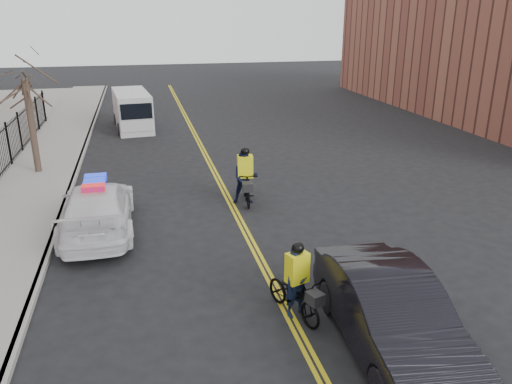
{
  "coord_description": "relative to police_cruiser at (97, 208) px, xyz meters",
  "views": [
    {
      "loc": [
        -3.06,
        -12.64,
        6.71
      ],
      "look_at": [
        0.38,
        2.02,
        1.3
      ],
      "focal_mm": 35.0,
      "sensor_mm": 36.0,
      "label": 1
    }
  ],
  "objects": [
    {
      "name": "ground",
      "position": [
        4.62,
        -3.05,
        -0.8
      ],
      "size": [
        120.0,
        120.0,
        0.0
      ],
      "primitive_type": "plane",
      "color": "black",
      "rests_on": "ground"
    },
    {
      "name": "center_line_left",
      "position": [
        4.54,
        4.95,
        -0.8
      ],
      "size": [
        0.1,
        60.0,
        0.01
      ],
      "primitive_type": "cube",
      "color": "gold",
      "rests_on": "ground"
    },
    {
      "name": "center_line_right",
      "position": [
        4.7,
        4.95,
        -0.8
      ],
      "size": [
        0.1,
        60.0,
        0.01
      ],
      "primitive_type": "cube",
      "color": "gold",
      "rests_on": "ground"
    },
    {
      "name": "sidewalk",
      "position": [
        -2.88,
        4.95,
        -0.73
      ],
      "size": [
        3.0,
        60.0,
        0.15
      ],
      "primitive_type": "cube",
      "color": "gray",
      "rests_on": "ground"
    },
    {
      "name": "curb",
      "position": [
        -1.38,
        4.95,
        -0.73
      ],
      "size": [
        0.2,
        60.0,
        0.15
      ],
      "primitive_type": "cube",
      "color": "gray",
      "rests_on": "ground"
    },
    {
      "name": "building_across",
      "position": [
        26.62,
        14.95,
        4.7
      ],
      "size": [
        12.0,
        30.0,
        11.0
      ],
      "primitive_type": "cube",
      "color": "brown",
      "rests_on": "ground"
    },
    {
      "name": "street_tree",
      "position": [
        -2.98,
        6.95,
        2.73
      ],
      "size": [
        3.2,
        3.2,
        4.8
      ],
      "color": "#382921",
      "rests_on": "sidewalk"
    },
    {
      "name": "police_cruiser",
      "position": [
        0.0,
        0.0,
        0.0
      ],
      "size": [
        2.24,
        5.49,
        1.75
      ],
      "rotation": [
        0.0,
        0.0,
        3.14
      ],
      "color": "white",
      "rests_on": "ground"
    },
    {
      "name": "dark_sedan",
      "position": [
        6.28,
        -7.76,
        0.06
      ],
      "size": [
        2.12,
        5.32,
        1.72
      ],
      "primitive_type": "imported",
      "rotation": [
        0.0,
        0.0,
        -0.06
      ],
      "color": "black",
      "rests_on": "ground"
    },
    {
      "name": "cargo_van",
      "position": [
        1.14,
        15.53,
        0.29
      ],
      "size": [
        2.45,
        5.49,
        2.23
      ],
      "rotation": [
        0.0,
        0.0,
        0.1
      ],
      "color": "silver",
      "rests_on": "ground"
    },
    {
      "name": "cyclist_near",
      "position": [
        4.8,
        -6.06,
        -0.15
      ],
      "size": [
        1.27,
        2.02,
        1.87
      ],
      "rotation": [
        0.0,
        0.0,
        0.35
      ],
      "color": "black",
      "rests_on": "ground"
    },
    {
      "name": "cyclist_far",
      "position": [
        5.17,
        1.43,
        0.05
      ],
      "size": [
        1.03,
        2.17,
        2.15
      ],
      "rotation": [
        0.0,
        0.0,
        -0.1
      ],
      "color": "black",
      "rests_on": "ground"
    }
  ]
}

